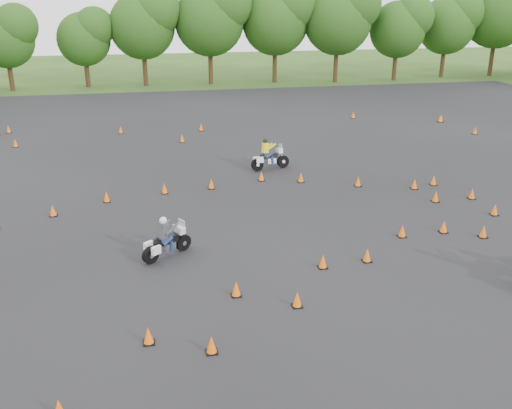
% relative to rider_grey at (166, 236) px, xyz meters
% --- Properties ---
extents(ground, '(140.00, 140.00, 0.00)m').
position_rel_rider_grey_xyz_m(ground, '(3.34, -2.76, -0.77)').
color(ground, '#2D5119').
rests_on(ground, ground).
extents(asphalt_pad, '(62.00, 62.00, 0.00)m').
position_rel_rider_grey_xyz_m(asphalt_pad, '(3.34, 3.24, -0.77)').
color(asphalt_pad, black).
rests_on(asphalt_pad, ground).
extents(treeline, '(87.30, 32.63, 10.92)m').
position_rel_rider_grey_xyz_m(treeline, '(6.74, 32.09, 3.92)').
color(treeline, '#234814').
rests_on(treeline, ground).
extents(traffic_cones, '(35.82, 32.64, 0.45)m').
position_rel_rider_grey_xyz_m(traffic_cones, '(3.36, 3.13, -0.54)').
color(traffic_cones, '#FF650A').
rests_on(traffic_cones, asphalt_pad).
extents(rider_grey, '(1.97, 1.66, 1.54)m').
position_rel_rider_grey_xyz_m(rider_grey, '(0.00, 0.00, 0.00)').
color(rider_grey, '#393B40').
rests_on(rider_grey, ground).
extents(rider_yellow, '(2.13, 1.06, 1.58)m').
position_rel_rider_grey_xyz_m(rider_yellow, '(5.65, 9.18, 0.02)').
color(rider_yellow, yellow).
rests_on(rider_yellow, ground).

